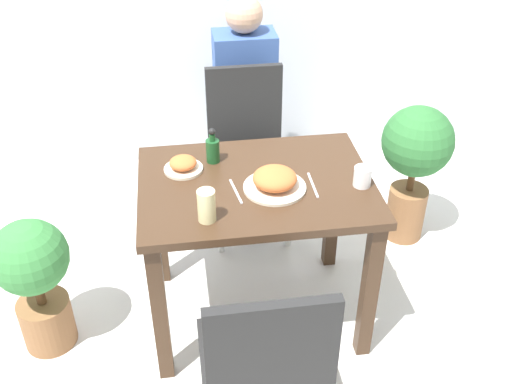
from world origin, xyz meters
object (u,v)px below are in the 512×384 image
potted_plant_left (35,276)px  person_figure (245,99)px  drink_cup (362,177)px  side_plate (183,165)px  sauce_bottle (213,149)px  juice_glass (207,206)px  potted_plant_right (415,157)px  chair_far (247,144)px  chair_near (266,365)px  food_plate (275,181)px

potted_plant_left → person_figure: size_ratio=0.55×
drink_cup → potted_plant_left: size_ratio=0.13×
side_plate → person_figure: bearing=68.1°
sauce_bottle → potted_plant_left: 0.91m
juice_glass → potted_plant_right: 1.34m
chair_far → drink_cup: size_ratio=10.74×
person_figure → chair_near: bearing=-95.4°
drink_cup → sauce_bottle: sauce_bottle is taller
food_plate → sauce_bottle: (-0.22, 0.25, 0.02)m
potted_plant_left → person_figure: bearing=47.7°
chair_near → food_plate: bearing=-102.0°
sauce_bottle → potted_plant_right: sauce_bottle is taller
sauce_bottle → potted_plant_right: bearing=14.9°
food_plate → side_plate: bearing=151.5°
person_figure → potted_plant_left: bearing=-132.3°
food_plate → person_figure: 1.16m
sauce_bottle → potted_plant_right: 1.12m
chair_near → sauce_bottle: (-0.08, 0.91, 0.30)m
side_plate → juice_glass: bearing=-78.7°
juice_glass → potted_plant_right: (1.10, 0.69, -0.30)m
drink_cup → juice_glass: (-0.63, -0.14, 0.02)m
chair_near → juice_glass: chair_near is taller
potted_plant_left → chair_near: bearing=-38.7°
chair_near → person_figure: person_figure is taller
drink_cup → juice_glass: juice_glass is taller
side_plate → potted_plant_right: side_plate is taller
side_plate → potted_plant_left: 0.77m
juice_glass → sauce_bottle: sauce_bottle is taller
chair_near → person_figure: 1.83m
side_plate → sauce_bottle: sauce_bottle is taller
drink_cup → juice_glass: bearing=-167.5°
chair_far → side_plate: chair_far is taller
food_plate → juice_glass: (-0.28, -0.17, 0.02)m
food_plate → sauce_bottle: 0.33m
food_plate → side_plate: 0.40m
chair_near → person_figure: (0.17, 1.82, 0.08)m
potted_plant_left → person_figure: 1.54m
chair_near → potted_plant_left: bearing=-38.7°
drink_cup → potted_plant_left: 1.40m
sauce_bottle → potted_plant_right: size_ratio=0.20×
drink_cup → sauce_bottle: size_ratio=0.52×
side_plate → chair_near: bearing=-76.2°
drink_cup → potted_plant_right: bearing=49.4°
potted_plant_right → sauce_bottle: bearing=-165.1°
food_plate → potted_plant_left: size_ratio=0.39×
juice_glass → chair_near: bearing=-74.5°
side_plate → potted_plant_left: (-0.65, -0.17, -0.37)m
person_figure → food_plate: bearing=-91.5°
side_plate → person_figure: (0.38, 0.96, -0.18)m
chair_near → chair_far: same height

